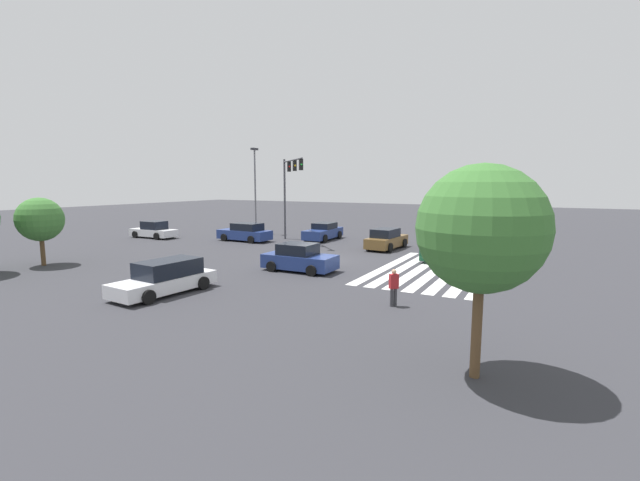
# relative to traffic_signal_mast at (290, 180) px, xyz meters

# --- Properties ---
(ground_plane) EXTENTS (153.51, 153.51, 0.00)m
(ground_plane) POSITION_rel_traffic_signal_mast_xyz_m (-6.34, -6.34, -5.26)
(ground_plane) COLOR #333338
(crosswalk_markings) EXTENTS (11.29, 6.30, 0.01)m
(crosswalk_markings) POSITION_rel_traffic_signal_mast_xyz_m (-6.34, -13.95, -5.25)
(crosswalk_markings) COLOR silver
(crosswalk_markings) RESTS_ON ground_plane
(traffic_signal_mast) EXTENTS (4.65, 4.65, 7.13)m
(traffic_signal_mast) POSITION_rel_traffic_signal_mast_xyz_m (0.00, 0.00, 0.00)
(traffic_signal_mast) COLOR #47474C
(traffic_signal_mast) RESTS_ON ground_plane
(car_0) EXTENTS (2.21, 4.22, 1.59)m
(car_0) POSITION_rel_traffic_signal_mast_xyz_m (-10.11, -7.02, -4.53)
(car_0) COLOR navy
(car_0) RESTS_ON ground_plane
(car_1) EXTENTS (1.99, 4.65, 1.56)m
(car_1) POSITION_rel_traffic_signal_mast_xyz_m (-3.67, 12.58, -4.57)
(car_1) COLOR silver
(car_1) RESTS_ON ground_plane
(car_2) EXTENTS (2.20, 4.79, 1.59)m
(car_2) POSITION_rel_traffic_signal_mast_xyz_m (-1.43, 3.74, -4.51)
(car_2) COLOR navy
(car_2) RESTS_ON ground_plane
(car_3) EXTENTS (4.93, 2.31, 1.52)m
(car_3) POSITION_rel_traffic_signal_mast_xyz_m (-17.37, -4.25, -4.54)
(car_3) COLOR silver
(car_3) RESTS_ON ground_plane
(car_4) EXTENTS (4.95, 2.17, 1.51)m
(car_4) POSITION_rel_traffic_signal_mast_xyz_m (2.59, -1.85, -4.55)
(car_4) COLOR navy
(car_4) RESTS_ON ground_plane
(car_5) EXTENTS (4.63, 2.24, 1.59)m
(car_5) POSITION_rel_traffic_signal_mast_xyz_m (0.11, -8.64, -4.51)
(car_5) COLOR brown
(car_5) RESTS_ON ground_plane
(car_6) EXTENTS (2.09, 4.59, 1.65)m
(car_6) POSITION_rel_traffic_signal_mast_xyz_m (-3.83, -14.90, -4.51)
(car_6) COLOR #144728
(car_6) RESTS_ON ground_plane
(pedestrian) EXTENTS (0.41, 0.41, 1.55)m
(pedestrian) POSITION_rel_traffic_signal_mast_xyz_m (-14.43, -14.14, -4.40)
(pedestrian) COLOR #38383D
(pedestrian) RESTS_ON ground_plane
(street_light_pole_a) EXTENTS (0.80, 0.36, 8.43)m
(street_light_pole_a) POSITION_rel_traffic_signal_mast_xyz_m (3.50, 6.27, -0.24)
(street_light_pole_a) COLOR slate
(street_light_pole_a) RESTS_ON ground_plane
(tree_corner_b) EXTENTS (3.25, 3.25, 5.53)m
(tree_corner_b) POSITION_rel_traffic_signal_mast_xyz_m (-19.62, -18.11, -1.37)
(tree_corner_b) COLOR brown
(tree_corner_b) RESTS_ON ground_plane
(tree_corner_c) EXTENTS (2.66, 2.66, 4.17)m
(tree_corner_c) POSITION_rel_traffic_signal_mast_xyz_m (-16.20, 7.69, -2.43)
(tree_corner_c) COLOR brown
(tree_corner_c) RESTS_ON ground_plane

